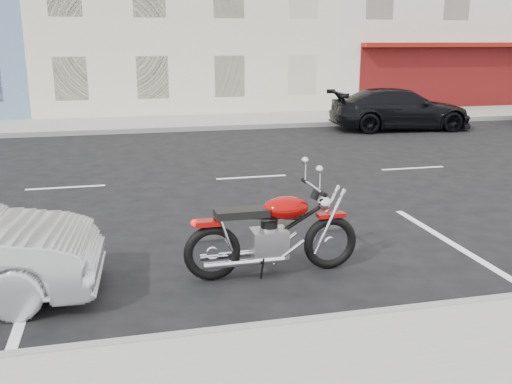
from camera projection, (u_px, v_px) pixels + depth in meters
ground at (335, 173)px, 13.29m from camera, size 120.00×120.00×0.00m
sidewalk_far at (115, 124)px, 20.33m from camera, size 80.00×3.40×0.15m
curb_near at (113, 348)px, 5.57m from camera, size 80.00×0.12×0.16m
curb_far at (115, 132)px, 18.73m from camera, size 80.00×0.12×0.16m
motorcycle at (333, 231)px, 7.61m from camera, size 2.34×0.77×1.17m
car_far at (400, 109)px, 19.54m from camera, size 4.98×2.39×1.40m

